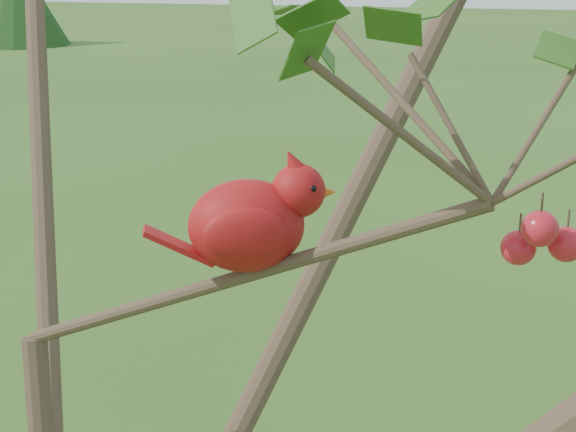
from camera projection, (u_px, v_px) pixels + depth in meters
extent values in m
sphere|color=red|center=(540.00, 229.00, 0.94)|extent=(0.04, 0.04, 0.04)
sphere|color=red|center=(566.00, 244.00, 0.97)|extent=(0.04, 0.04, 0.04)
sphere|color=red|center=(518.00, 248.00, 0.98)|extent=(0.04, 0.04, 0.04)
ellipsoid|color=#A7170E|center=(247.00, 226.00, 1.05)|extent=(0.17, 0.15, 0.11)
sphere|color=#A7170E|center=(298.00, 191.00, 1.05)|extent=(0.08, 0.08, 0.06)
cone|color=#A7170E|center=(294.00, 164.00, 1.04)|extent=(0.06, 0.05, 0.05)
cone|color=#D85914|center=(325.00, 192.00, 1.05)|extent=(0.04, 0.03, 0.02)
ellipsoid|color=black|center=(316.00, 193.00, 1.05)|extent=(0.03, 0.04, 0.03)
cube|color=#A7170E|center=(179.00, 246.00, 1.05)|extent=(0.09, 0.06, 0.05)
ellipsoid|color=#A7170E|center=(239.00, 213.00, 1.09)|extent=(0.10, 0.07, 0.06)
ellipsoid|color=#A7170E|center=(245.00, 234.00, 1.01)|extent=(0.10, 0.07, 0.06)
cylinder|color=#3D2E21|center=(18.00, 2.00, 23.62)|extent=(0.34, 0.34, 2.26)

